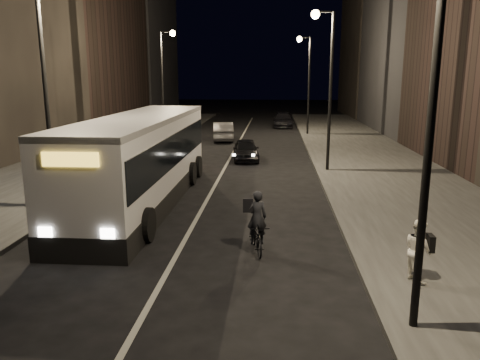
% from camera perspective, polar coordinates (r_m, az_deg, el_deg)
% --- Properties ---
extents(ground, '(180.00, 180.00, 0.00)m').
position_cam_1_polar(ground, '(13.99, -7.53, -8.68)').
color(ground, black).
rests_on(ground, ground).
extents(sidewalk_right, '(7.00, 70.00, 0.16)m').
position_cam_1_polar(sidewalk_right, '(27.81, 16.09, 1.79)').
color(sidewalk_right, '#333331').
rests_on(sidewalk_right, ground).
extents(sidewalk_left, '(7.00, 70.00, 0.16)m').
position_cam_1_polar(sidewalk_left, '(29.45, -18.32, 2.22)').
color(sidewalk_left, '#333331').
rests_on(sidewalk_left, ground).
extents(building_row_right, '(8.00, 61.00, 21.00)m').
position_cam_1_polar(building_row_right, '(42.73, 23.60, 18.91)').
color(building_row_right, black).
rests_on(building_row_right, ground).
extents(building_row_left, '(8.00, 61.00, 22.00)m').
position_cam_1_polar(building_row_left, '(45.71, -21.27, 19.25)').
color(building_row_left, black).
rests_on(building_row_left, ground).
extents(streetlight_right_near, '(1.20, 0.44, 8.12)m').
position_cam_1_polar(streetlight_right_near, '(9.13, 21.21, 13.72)').
color(streetlight_right_near, black).
rests_on(streetlight_right_near, sidewalk_right).
extents(streetlight_right_mid, '(1.20, 0.44, 8.12)m').
position_cam_1_polar(streetlight_right_mid, '(24.89, 10.44, 13.09)').
color(streetlight_right_mid, black).
rests_on(streetlight_right_mid, sidewalk_right).
extents(streetlight_right_far, '(1.20, 0.44, 8.12)m').
position_cam_1_polar(streetlight_right_far, '(40.84, 8.06, 12.89)').
color(streetlight_right_far, black).
rests_on(streetlight_right_far, sidewalk_right).
extents(streetlight_left_near, '(1.20, 0.44, 8.12)m').
position_cam_1_polar(streetlight_left_near, '(18.61, -22.10, 12.64)').
color(streetlight_left_near, black).
rests_on(streetlight_left_near, sidewalk_left).
extents(streetlight_left_far, '(1.20, 0.44, 8.12)m').
position_cam_1_polar(streetlight_left_far, '(35.69, -9.10, 12.92)').
color(streetlight_left_far, black).
rests_on(streetlight_left_far, sidewalk_left).
extents(city_bus, '(3.11, 13.07, 3.51)m').
position_cam_1_polar(city_bus, '(19.14, -11.84, 2.87)').
color(city_bus, silver).
rests_on(city_bus, ground).
extents(cyclist_on_bicycle, '(0.90, 1.72, 1.89)m').
position_cam_1_polar(cyclist_on_bicycle, '(13.65, 2.06, -6.32)').
color(cyclist_on_bicycle, black).
rests_on(cyclist_on_bicycle, ground).
extents(pedestrian_woman, '(0.75, 0.87, 1.54)m').
position_cam_1_polar(pedestrian_woman, '(12.23, 20.91, -7.97)').
color(pedestrian_woman, white).
rests_on(pedestrian_woman, sidewalk_right).
extents(car_near, '(1.89, 3.90, 1.28)m').
position_cam_1_polar(car_near, '(28.60, 0.70, 3.71)').
color(car_near, black).
rests_on(car_near, ground).
extents(car_mid, '(2.14, 4.64, 1.47)m').
position_cam_1_polar(car_mid, '(37.43, -2.09, 5.95)').
color(car_mid, '#3F3F41').
rests_on(car_mid, ground).
extents(car_far, '(1.98, 4.84, 1.40)m').
position_cam_1_polar(car_far, '(47.73, 5.28, 7.30)').
color(car_far, black).
rests_on(car_far, ground).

